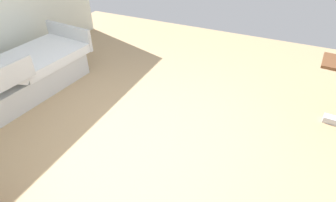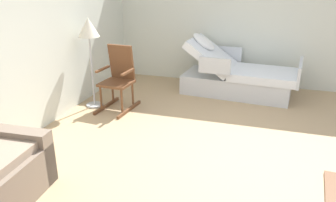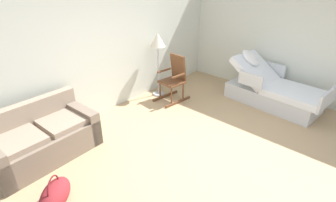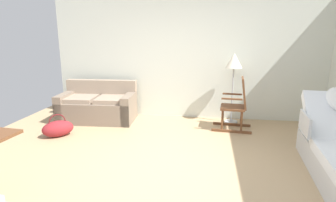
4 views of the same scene
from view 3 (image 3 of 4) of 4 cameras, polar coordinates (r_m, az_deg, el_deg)
name	(u,v)px [view 3 (image 3 of 4)]	position (r m, az deg, el deg)	size (l,w,h in m)	color
ground_plane	(213,150)	(4.41, 10.10, -10.76)	(7.34, 7.34, 0.00)	tan
back_wall	(113,44)	(5.44, -12.30, 12.28)	(6.07, 0.10, 2.70)	silver
side_wall	(293,39)	(6.42, 26.19, 12.39)	(0.10, 5.21, 2.70)	silver
hospital_bed	(273,91)	(6.09, 22.49, 1.99)	(1.14, 2.13, 1.12)	silver
couch	(42,139)	(4.53, -26.31, -7.65)	(1.64, 0.93, 0.85)	#7D6C5C
rocking_chair	(174,79)	(5.79, 1.37, 4.97)	(0.80, 0.54, 1.05)	brown
floor_lamp	(158,44)	(5.82, -2.31, 12.56)	(0.34, 0.34, 1.48)	#B2B5BA
duffel_bag	(55,194)	(3.71, -23.90, -18.57)	(0.63, 0.61, 0.43)	maroon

